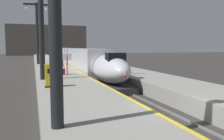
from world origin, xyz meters
TOP-DOWN VIEW (x-y plane):
  - ground_plane at (0.00, 0.00)m, footprint 260.00×260.00m
  - platform_left at (-4.05, 24.75)m, footprint 4.80×110.00m
  - platform_right at (4.05, 24.75)m, footprint 4.80×110.00m
  - platform_left_safety_stripe at (-1.77, 24.75)m, footprint 0.20×107.80m
  - rail_main_left at (-0.75, 27.50)m, footprint 0.08×110.00m
  - rail_main_right at (0.75, 27.50)m, footprint 0.08×110.00m
  - highspeed_train_main at (0.00, 35.09)m, footprint 2.92×57.86m
  - station_column_mid at (-5.90, 11.13)m, footprint 4.00×0.68m
  - station_column_far at (-5.90, 30.29)m, footprint 4.00×0.68m
  - passenger_near_edge at (-4.02, 13.96)m, footprint 0.44×0.42m
  - rolling_suitcase at (-3.83, 14.27)m, footprint 0.40×0.22m
  - ticket_machine_yellow at (-5.55, 7.07)m, footprint 0.76×0.62m
  - departure_info_board at (-3.51, 13.47)m, footprint 0.90×0.10m
  - terminus_back_wall at (0.00, 102.00)m, footprint 36.00×2.00m

SIDE VIEW (x-z plane):
  - ground_plane at x=0.00m, z-range 0.00..0.00m
  - rail_main_left at x=-0.75m, z-range 0.00..0.12m
  - rail_main_right at x=0.75m, z-range 0.00..0.12m
  - platform_left at x=-4.05m, z-range 0.00..1.05m
  - platform_right at x=4.05m, z-range 0.00..1.05m
  - platform_left_safety_stripe at x=-1.77m, z-range 1.05..1.06m
  - rolling_suitcase at x=-3.83m, z-range 0.86..1.85m
  - ticket_machine_yellow at x=-5.55m, z-range 0.99..2.59m
  - highspeed_train_main at x=0.00m, z-range 0.15..3.75m
  - passenger_near_edge at x=-4.02m, z-range 1.19..2.88m
  - departure_info_board at x=-3.51m, z-range 1.50..3.62m
  - station_column_mid at x=-5.90m, z-range 2.00..11.62m
  - station_column_far at x=-5.90m, z-range 2.00..11.83m
  - terminus_back_wall at x=0.00m, z-range 0.00..14.00m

